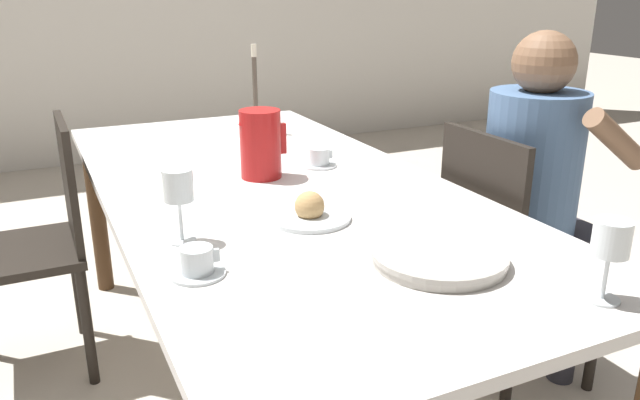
# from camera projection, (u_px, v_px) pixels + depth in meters

# --- Properties ---
(ground_plane) EXTENTS (20.00, 20.00, 0.00)m
(ground_plane) POSITION_uv_depth(u_px,v_px,m) (280.00, 384.00, 2.18)
(ground_plane) COLOR beige
(dining_table) EXTENTS (1.02, 2.18, 0.74)m
(dining_table) POSITION_uv_depth(u_px,v_px,m) (276.00, 208.00, 1.96)
(dining_table) COLOR silver
(dining_table) RESTS_ON ground_plane
(chair_person_side) EXTENTS (0.42, 0.42, 0.90)m
(chair_person_side) POSITION_uv_depth(u_px,v_px,m) (506.00, 252.00, 2.05)
(chair_person_side) COLOR black
(chair_person_side) RESTS_ON ground_plane
(chair_opposite) EXTENTS (0.42, 0.42, 0.90)m
(chair_opposite) POSITION_uv_depth(u_px,v_px,m) (37.00, 241.00, 2.14)
(chair_opposite) COLOR black
(chair_opposite) RESTS_ON ground_plane
(person_seated) EXTENTS (0.39, 0.41, 1.20)m
(person_seated) POSITION_uv_depth(u_px,v_px,m) (539.00, 186.00, 1.99)
(person_seated) COLOR #33333D
(person_seated) RESTS_ON ground_plane
(red_pitcher) EXTENTS (0.16, 0.13, 0.22)m
(red_pitcher) POSITION_uv_depth(u_px,v_px,m) (260.00, 144.00, 1.98)
(red_pitcher) COLOR red
(red_pitcher) RESTS_ON dining_table
(wine_glass_water) EXTENTS (0.07, 0.07, 0.18)m
(wine_glass_water) POSITION_uv_depth(u_px,v_px,m) (178.00, 189.00, 1.46)
(wine_glass_water) COLOR white
(wine_glass_water) RESTS_ON dining_table
(wine_glass_juice) EXTENTS (0.07, 0.07, 0.17)m
(wine_glass_juice) POSITION_uv_depth(u_px,v_px,m) (611.00, 243.00, 1.19)
(wine_glass_juice) COLOR white
(wine_glass_juice) RESTS_ON dining_table
(teacup_near_person) EXTENTS (0.12, 0.12, 0.06)m
(teacup_near_person) POSITION_uv_depth(u_px,v_px,m) (197.00, 263.00, 1.32)
(teacup_near_person) COLOR silver
(teacup_near_person) RESTS_ON dining_table
(teacup_across) EXTENTS (0.12, 0.12, 0.06)m
(teacup_across) POSITION_uv_depth(u_px,v_px,m) (319.00, 159.00, 2.12)
(teacup_across) COLOR silver
(teacup_across) RESTS_ON dining_table
(serving_tray) EXTENTS (0.31, 0.31, 0.03)m
(serving_tray) POSITION_uv_depth(u_px,v_px,m) (439.00, 256.00, 1.39)
(serving_tray) COLOR #B7B2A8
(serving_tray) RESTS_ON dining_table
(bread_plate) EXTENTS (0.22, 0.22, 0.08)m
(bread_plate) POSITION_uv_depth(u_px,v_px,m) (310.00, 212.00, 1.64)
(bread_plate) COLOR silver
(bread_plate) RESTS_ON dining_table
(candlestick_tall) EXTENTS (0.06, 0.06, 0.36)m
(candlestick_tall) POSITION_uv_depth(u_px,v_px,m) (255.00, 98.00, 2.57)
(candlestick_tall) COLOR #4C4238
(candlestick_tall) RESTS_ON dining_table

